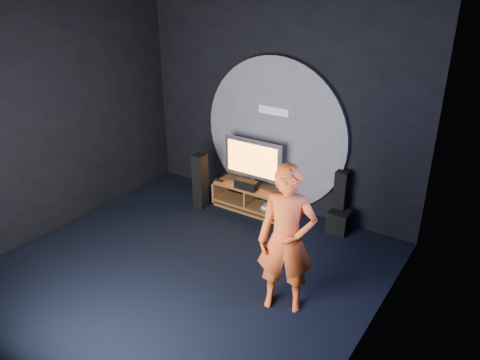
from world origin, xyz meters
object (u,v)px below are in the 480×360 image
tower_speaker_left (200,181)px  player (287,240)px  media_console (251,199)px  tv (253,161)px  tower_speaker_right (341,199)px  subwoofer (339,221)px

tower_speaker_left → player: (2.49, -1.53, 0.45)m
media_console → tv: bearing=96.3°
media_console → tower_speaker_right: size_ratio=1.36×
player → tower_speaker_right: bearing=72.9°
media_console → tower_speaker_right: tower_speaker_right is taller
tv → media_console: bearing=-83.7°
tower_speaker_right → player: bearing=-84.8°
tower_speaker_left → tower_speaker_right: 2.39m
media_console → tower_speaker_right: bearing=11.3°
tv → subwoofer: bearing=3.0°
tv → player: (1.71, -1.98, 0.05)m
tower_speaker_left → player: bearing=-31.6°
tower_speaker_left → player: size_ratio=0.52×
tower_speaker_left → subwoofer: bearing=12.7°
media_console → tower_speaker_right: (1.50, 0.30, 0.29)m
tower_speaker_right → subwoofer: 0.35m
tower_speaker_left → subwoofer: (2.35, 0.53, -0.31)m
tower_speaker_left → player: player is taller
media_console → tower_speaker_left: (-0.79, -0.38, 0.29)m
tv → player: 2.61m
media_console → subwoofer: size_ratio=3.70×
tower_speaker_right → tv: bearing=-171.2°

